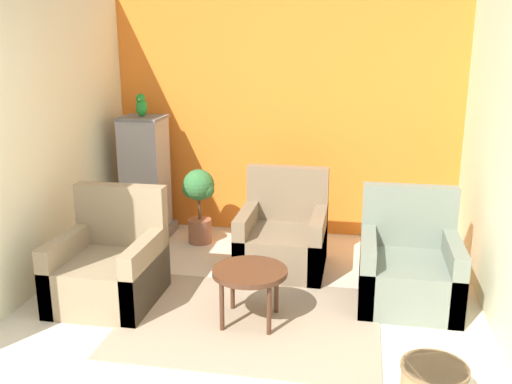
% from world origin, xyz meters
% --- Properties ---
extents(wall_back_accent, '(3.84, 0.06, 2.61)m').
position_xyz_m(wall_back_accent, '(0.00, 3.38, 1.30)').
color(wall_back_accent, orange).
rests_on(wall_back_accent, ground_plane).
extents(wall_left, '(0.06, 3.35, 2.61)m').
position_xyz_m(wall_left, '(-1.89, 1.68, 1.30)').
color(wall_left, beige).
rests_on(wall_left, ground_plane).
extents(wall_right, '(0.06, 3.35, 2.61)m').
position_xyz_m(wall_right, '(1.89, 1.68, 1.30)').
color(wall_right, beige).
rests_on(wall_right, ground_plane).
extents(area_rug, '(1.98, 1.47, 0.01)m').
position_xyz_m(area_rug, '(0.05, 1.18, 0.01)').
color(area_rug, gray).
rests_on(area_rug, ground_plane).
extents(coffee_table, '(0.58, 0.58, 0.44)m').
position_xyz_m(coffee_table, '(0.05, 1.18, 0.39)').
color(coffee_table, '#472819').
rests_on(coffee_table, ground_plane).
extents(armchair_left, '(0.79, 0.83, 0.92)m').
position_xyz_m(armchair_left, '(-1.18, 1.35, 0.28)').
color(armchair_left, '#8E7A5B').
rests_on(armchair_left, ground_plane).
extents(armchair_right, '(0.79, 0.83, 0.92)m').
position_xyz_m(armchair_right, '(1.26, 1.79, 0.28)').
color(armchair_right, slate).
rests_on(armchair_right, ground_plane).
extents(armchair_middle, '(0.79, 0.83, 0.92)m').
position_xyz_m(armchair_middle, '(0.14, 2.31, 0.28)').
color(armchair_middle, '#7A664C').
rests_on(armchair_middle, ground_plane).
extents(birdcage, '(0.53, 0.53, 1.32)m').
position_xyz_m(birdcage, '(-1.46, 2.94, 0.64)').
color(birdcage, slate).
rests_on(birdcage, ground_plane).
extents(parrot, '(0.11, 0.21, 0.25)m').
position_xyz_m(parrot, '(-1.46, 2.94, 1.44)').
color(parrot, '#1E842D').
rests_on(parrot, birdcage).
extents(potted_plant, '(0.36, 0.33, 0.80)m').
position_xyz_m(potted_plant, '(-0.83, 2.82, 0.50)').
color(potted_plant, brown).
rests_on(potted_plant, ground_plane).
extents(wicker_basket, '(0.41, 0.41, 0.25)m').
position_xyz_m(wicker_basket, '(1.33, 0.39, 0.14)').
color(wicker_basket, '#A37F51').
rests_on(wicker_basket, ground_plane).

